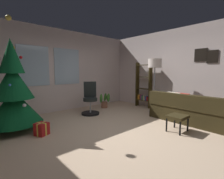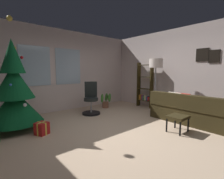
{
  "view_description": "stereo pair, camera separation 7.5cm",
  "coord_description": "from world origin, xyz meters",
  "px_view_note": "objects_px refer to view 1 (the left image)",
  "views": [
    {
      "loc": [
        -2.48,
        -2.46,
        1.35
      ],
      "look_at": [
        0.08,
        0.36,
        0.92
      ],
      "focal_mm": 25.84,
      "sensor_mm": 36.0,
      "label": 1
    },
    {
      "loc": [
        -2.42,
        -2.51,
        1.35
      ],
      "look_at": [
        0.08,
        0.36,
        0.92
      ],
      "focal_mm": 25.84,
      "sensor_mm": 36.0,
      "label": 2
    }
  ],
  "objects_px": {
    "gift_box_gold": "(28,117)",
    "potted_plant": "(105,101)",
    "couch": "(198,112)",
    "office_chair": "(90,101)",
    "footstool": "(178,118)",
    "bookshelf": "(144,87)",
    "holiday_tree": "(14,93)",
    "gift_box_red": "(42,129)",
    "floor_lamp": "(155,66)"
  },
  "relations": [
    {
      "from": "footstool",
      "to": "bookshelf",
      "type": "relative_size",
      "value": 0.26
    },
    {
      "from": "couch",
      "to": "potted_plant",
      "type": "distance_m",
      "value": 3.08
    },
    {
      "from": "office_chair",
      "to": "gift_box_red",
      "type": "bearing_deg",
      "value": -157.3
    },
    {
      "from": "gift_box_gold",
      "to": "holiday_tree",
      "type": "bearing_deg",
      "value": -126.91
    },
    {
      "from": "footstool",
      "to": "office_chair",
      "type": "height_order",
      "value": "office_chair"
    },
    {
      "from": "gift_box_gold",
      "to": "bookshelf",
      "type": "xyz_separation_m",
      "value": [
        3.78,
        -1.03,
        0.65
      ]
    },
    {
      "from": "couch",
      "to": "bookshelf",
      "type": "bearing_deg",
      "value": 77.5
    },
    {
      "from": "footstool",
      "to": "office_chair",
      "type": "relative_size",
      "value": 0.43
    },
    {
      "from": "couch",
      "to": "floor_lamp",
      "type": "height_order",
      "value": "floor_lamp"
    },
    {
      "from": "gift_box_red",
      "to": "gift_box_gold",
      "type": "height_order",
      "value": "gift_box_red"
    },
    {
      "from": "couch",
      "to": "floor_lamp",
      "type": "xyz_separation_m",
      "value": [
        0.04,
        1.39,
        1.24
      ]
    },
    {
      "from": "holiday_tree",
      "to": "gift_box_gold",
      "type": "relative_size",
      "value": 8.12
    },
    {
      "from": "gift_box_red",
      "to": "couch",
      "type": "bearing_deg",
      "value": -29.23
    },
    {
      "from": "footstool",
      "to": "holiday_tree",
      "type": "bearing_deg",
      "value": 136.54
    },
    {
      "from": "couch",
      "to": "office_chair",
      "type": "xyz_separation_m",
      "value": [
        -1.63,
        2.63,
        0.13
      ]
    },
    {
      "from": "gift_box_gold",
      "to": "bookshelf",
      "type": "bearing_deg",
      "value": -15.17
    },
    {
      "from": "gift_box_gold",
      "to": "bookshelf",
      "type": "height_order",
      "value": "bookshelf"
    },
    {
      "from": "couch",
      "to": "bookshelf",
      "type": "xyz_separation_m",
      "value": [
        0.47,
        2.14,
        0.47
      ]
    },
    {
      "from": "bookshelf",
      "to": "holiday_tree",
      "type": "bearing_deg",
      "value": 173.65
    },
    {
      "from": "gift_box_red",
      "to": "gift_box_gold",
      "type": "bearing_deg",
      "value": 86.59
    },
    {
      "from": "holiday_tree",
      "to": "floor_lamp",
      "type": "height_order",
      "value": "holiday_tree"
    },
    {
      "from": "couch",
      "to": "gift_box_gold",
      "type": "height_order",
      "value": "couch"
    },
    {
      "from": "gift_box_gold",
      "to": "office_chair",
      "type": "xyz_separation_m",
      "value": [
        1.68,
        -0.54,
        0.3
      ]
    },
    {
      "from": "footstool",
      "to": "potted_plant",
      "type": "bearing_deg",
      "value": 83.9
    },
    {
      "from": "potted_plant",
      "to": "couch",
      "type": "bearing_deg",
      "value": -76.36
    },
    {
      "from": "potted_plant",
      "to": "holiday_tree",
      "type": "bearing_deg",
      "value": -172.69
    },
    {
      "from": "office_chair",
      "to": "potted_plant",
      "type": "height_order",
      "value": "office_chair"
    },
    {
      "from": "holiday_tree",
      "to": "potted_plant",
      "type": "xyz_separation_m",
      "value": [
        3.0,
        0.39,
        -0.61
      ]
    },
    {
      "from": "floor_lamp",
      "to": "gift_box_gold",
      "type": "bearing_deg",
      "value": 152.1
    },
    {
      "from": "holiday_tree",
      "to": "potted_plant",
      "type": "height_order",
      "value": "holiday_tree"
    },
    {
      "from": "gift_box_red",
      "to": "floor_lamp",
      "type": "height_order",
      "value": "floor_lamp"
    },
    {
      "from": "footstool",
      "to": "bookshelf",
      "type": "bearing_deg",
      "value": 53.96
    },
    {
      "from": "footstool",
      "to": "couch",
      "type": "bearing_deg",
      "value": -3.21
    },
    {
      "from": "gift_box_red",
      "to": "office_chair",
      "type": "distance_m",
      "value": 1.92
    },
    {
      "from": "bookshelf",
      "to": "couch",
      "type": "bearing_deg",
      "value": -102.5
    },
    {
      "from": "couch",
      "to": "bookshelf",
      "type": "height_order",
      "value": "bookshelf"
    },
    {
      "from": "couch",
      "to": "footstool",
      "type": "relative_size",
      "value": 4.86
    },
    {
      "from": "bookshelf",
      "to": "gift_box_red",
      "type": "bearing_deg",
      "value": -176.37
    },
    {
      "from": "footstool",
      "to": "office_chair",
      "type": "distance_m",
      "value": 2.64
    },
    {
      "from": "couch",
      "to": "office_chair",
      "type": "relative_size",
      "value": 2.08
    },
    {
      "from": "holiday_tree",
      "to": "gift_box_red",
      "type": "xyz_separation_m",
      "value": [
        0.34,
        -0.71,
        -0.72
      ]
    },
    {
      "from": "bookshelf",
      "to": "footstool",
      "type": "bearing_deg",
      "value": -126.04
    },
    {
      "from": "gift_box_gold",
      "to": "office_chair",
      "type": "height_order",
      "value": "office_chair"
    },
    {
      "from": "footstool",
      "to": "holiday_tree",
      "type": "relative_size",
      "value": 0.17
    },
    {
      "from": "bookshelf",
      "to": "gift_box_gold",
      "type": "bearing_deg",
      "value": 164.83
    },
    {
      "from": "gift_box_gold",
      "to": "potted_plant",
      "type": "relative_size",
      "value": 0.58
    },
    {
      "from": "gift_box_red",
      "to": "floor_lamp",
      "type": "relative_size",
      "value": 0.18
    },
    {
      "from": "couch",
      "to": "bookshelf",
      "type": "distance_m",
      "value": 2.24
    },
    {
      "from": "floor_lamp",
      "to": "office_chair",
      "type": "bearing_deg",
      "value": 143.55
    },
    {
      "from": "footstool",
      "to": "bookshelf",
      "type": "distance_m",
      "value": 2.61
    }
  ]
}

